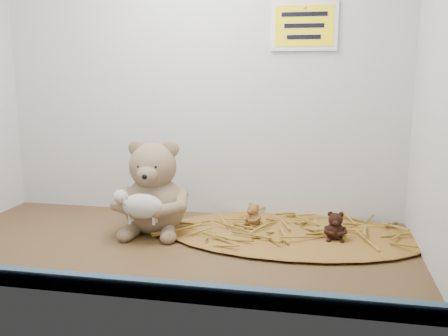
% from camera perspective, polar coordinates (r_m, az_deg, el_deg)
% --- Properties ---
extents(alcove_shell, '(1.20, 0.60, 0.90)m').
position_cam_1_polar(alcove_shell, '(1.28, -5.20, 11.95)').
color(alcove_shell, '#3E2B15').
rests_on(alcove_shell, ground).
extents(front_rail, '(1.19, 0.02, 0.04)m').
position_cam_1_polar(front_rail, '(1.01, -10.95, -13.15)').
color(front_rail, '#38566C').
rests_on(front_rail, shelf_floor).
extents(straw_bed, '(0.69, 0.40, 0.01)m').
position_cam_1_polar(straw_bed, '(1.34, 7.80, -7.44)').
color(straw_bed, brown).
rests_on(straw_bed, shelf_floor).
extents(main_teddy, '(0.22, 0.23, 0.25)m').
position_cam_1_polar(main_teddy, '(1.34, -8.00, -2.08)').
color(main_teddy, '#897454').
rests_on(main_teddy, shelf_floor).
extents(toy_lamb, '(0.14, 0.08, 0.09)m').
position_cam_1_polar(toy_lamb, '(1.27, -9.31, -4.32)').
color(toy_lamb, beige).
rests_on(toy_lamb, main_teddy).
extents(mini_teddy_tan, '(0.07, 0.07, 0.06)m').
position_cam_1_polar(mini_teddy_tan, '(1.37, 3.38, -5.21)').
color(mini_teddy_tan, brown).
rests_on(mini_teddy_tan, straw_bed).
extents(mini_teddy_brown, '(0.06, 0.06, 0.07)m').
position_cam_1_polar(mini_teddy_brown, '(1.29, 12.61, -6.32)').
color(mini_teddy_brown, black).
rests_on(mini_teddy_brown, straw_bed).
extents(wall_sign, '(0.16, 0.01, 0.11)m').
position_cam_1_polar(wall_sign, '(1.44, 9.15, 15.75)').
color(wall_sign, yellow).
rests_on(wall_sign, back_wall).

